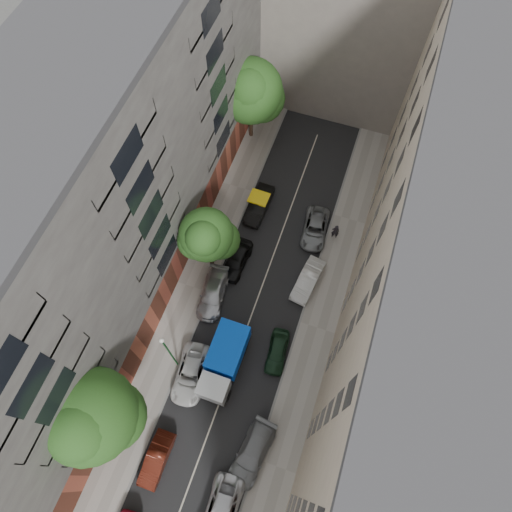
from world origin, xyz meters
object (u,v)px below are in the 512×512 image
at_px(car_left_5, 259,205).
at_px(tree_mid, 207,237).
at_px(car_right_4, 315,229).
at_px(car_left_2, 191,374).
at_px(tree_far, 251,94).
at_px(car_left_4, 237,260).
at_px(car_right_1, 252,454).
at_px(tarp_truck, 224,361).
at_px(car_left_1, 156,459).
at_px(pedestrian, 335,231).
at_px(car_right_2, 277,352).
at_px(car_right_0, 221,512).
at_px(tree_near, 92,418).
at_px(car_right_3, 308,280).
at_px(lamp_post, 168,350).
at_px(car_left_3, 213,294).

xyz_separation_m(car_left_5, tree_mid, (-1.82, -7.05, 4.89)).
bearing_deg(tree_mid, car_right_4, 40.61).
relative_size(car_left_2, tree_far, 0.56).
height_order(car_left_4, car_right_1, same).
distance_m(tarp_truck, car_left_1, 8.39).
bearing_deg(pedestrian, car_right_2, 75.10).
xyz_separation_m(car_left_1, car_right_4, (5.60, 22.09, -0.02)).
distance_m(car_right_0, pedestrian, 23.81).
height_order(car_right_0, tree_near, tree_near).
distance_m(car_right_0, car_right_1, 4.28).
bearing_deg(car_left_5, car_left_4, -88.11).
height_order(tarp_truck, car_left_1, tarp_truck).
distance_m(car_left_4, car_left_5, 5.97).
relative_size(car_right_3, car_right_4, 0.95).
distance_m(car_left_5, lamp_post, 16.38).
bearing_deg(car_left_1, car_left_3, 93.15).
bearing_deg(car_right_3, lamp_post, -119.13).
xyz_separation_m(car_right_0, tree_far, (-9.10, 32.35, 5.13)).
relative_size(tree_near, tree_mid, 1.25).
distance_m(car_left_1, car_right_0, 5.82).
xyz_separation_m(car_left_5, car_right_0, (5.60, -24.37, -0.06)).
distance_m(car_left_2, car_right_1, 7.45).
distance_m(car_left_2, car_left_5, 16.35).
bearing_deg(car_left_3, car_right_4, 47.79).
distance_m(tree_far, pedestrian, 14.68).
xyz_separation_m(car_right_3, tree_near, (-9.90, -15.99, 6.14)).
bearing_deg(tree_near, lamp_post, 70.24).
distance_m(tree_near, pedestrian, 24.47).
bearing_deg(car_left_3, car_left_2, -89.72).
xyz_separation_m(car_left_2, car_left_3, (-0.80, 6.78, 0.02)).
bearing_deg(car_right_4, car_left_5, 166.67).
xyz_separation_m(car_right_3, car_right_4, (-0.80, 5.09, -0.08)).
relative_size(tarp_truck, tree_near, 0.59).
height_order(car_right_1, car_right_3, car_right_1).
distance_m(car_left_3, tree_far, 18.48).
distance_m(car_right_1, car_right_2, 7.71).
distance_m(car_left_4, car_right_0, 19.23).
xyz_separation_m(tarp_truck, car_right_4, (3.40, 14.04, -0.88)).
relative_size(car_right_0, tree_near, 0.49).
height_order(car_right_2, pedestrian, pedestrian).
distance_m(car_left_2, tree_near, 8.93).
distance_m(car_right_1, car_right_4, 19.50).
xyz_separation_m(lamp_post, pedestrian, (8.81, 15.27, -3.34)).
relative_size(tarp_truck, car_left_3, 1.22).
bearing_deg(tree_far, lamp_post, -84.96).
height_order(car_left_5, car_right_0, car_left_5).
relative_size(car_left_1, tree_mid, 0.50).
bearing_deg(car_left_2, car_left_1, -97.36).
height_order(car_left_5, tree_mid, tree_mid).
xyz_separation_m(tarp_truck, car_left_4, (-2.20, 8.75, -0.79)).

